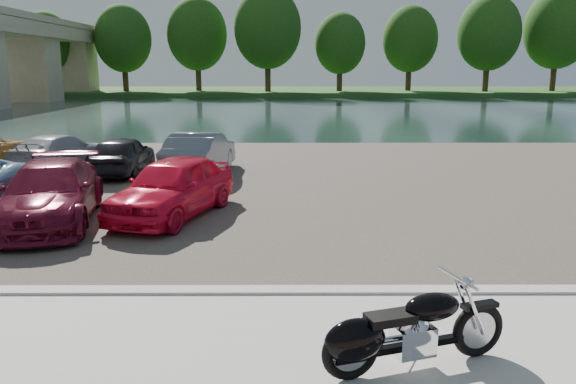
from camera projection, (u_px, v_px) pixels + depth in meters
name	position (u px, v px, depth m)	size (l,w,h in m)	color
ground	(348.00, 363.00, 6.75)	(200.00, 200.00, 0.00)	#595447
kerb	(334.00, 293.00, 8.68)	(60.00, 0.30, 0.14)	#B5B2AA
parking_lot	(310.00, 181.00, 17.48)	(60.00, 18.00, 0.04)	#413B35
river	(295.00, 111.00, 45.80)	(120.00, 40.00, 0.00)	#192D2C
far_bank	(291.00, 91.00, 76.97)	(120.00, 24.00, 0.60)	#254B1B
far_trees	(327.00, 35.00, 69.37)	(70.25, 10.68, 12.52)	#362613
motorcycle	(400.00, 333.00, 6.31)	(2.26, 1.03, 1.05)	black
car_3	(51.00, 193.00, 12.61)	(1.90, 4.67, 1.36)	maroon
car_4	(173.00, 187.00, 13.16)	(1.67, 4.14, 1.41)	red
car_7	(59.00, 152.00, 19.14)	(1.74, 4.28, 1.24)	#9D9DA6
car_8	(122.00, 155.00, 18.49)	(1.51, 3.75, 1.28)	black
car_9	(200.00, 153.00, 18.32)	(1.50, 4.29, 1.41)	slate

